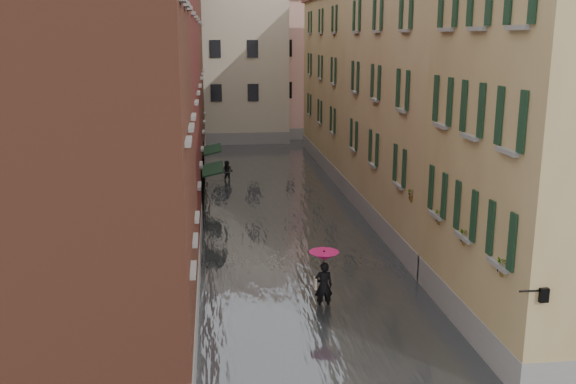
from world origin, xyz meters
TOP-DOWN VIEW (x-y plane):
  - ground at (0.00, 0.00)m, footprint 120.00×120.00m
  - floodwater at (0.00, 13.00)m, footprint 10.00×60.00m
  - building_left_near at (-7.00, -2.00)m, footprint 6.00×8.00m
  - building_left_mid at (-7.00, 9.00)m, footprint 6.00×14.00m
  - building_left_far at (-7.00, 24.00)m, footprint 6.00×16.00m
  - building_right_near at (7.00, -2.00)m, footprint 6.00×8.00m
  - building_right_mid at (7.00, 9.00)m, footprint 6.00×14.00m
  - building_right_far at (7.00, 24.00)m, footprint 6.00×16.00m
  - building_end_cream at (-3.00, 38.00)m, footprint 12.00×9.00m
  - building_end_pink at (6.00, 40.00)m, footprint 10.00×9.00m
  - awning_near at (-3.49, 12.05)m, footprint 1.09×2.90m
  - awning_far at (-3.49, 17.81)m, footprint 1.09×2.94m
  - wall_lantern at (4.33, -6.00)m, footprint 0.71×0.22m
  - window_planters at (4.12, -0.77)m, footprint 0.59×8.60m
  - pedestrian_main at (0.18, 0.36)m, footprint 1.03×1.03m
  - pedestrian_far at (-2.52, 19.95)m, footprint 0.83×0.73m

SIDE VIEW (x-z plane):
  - ground at x=0.00m, z-range 0.00..0.00m
  - floodwater at x=0.00m, z-range 0.00..0.20m
  - pedestrian_far at x=-2.52m, z-range 0.00..1.45m
  - pedestrian_main at x=0.18m, z-range 0.25..2.31m
  - awning_near at x=-3.49m, z-range 1.06..3.86m
  - awning_far at x=-3.49m, z-range 1.07..3.87m
  - wall_lantern at x=4.33m, z-range 2.83..3.18m
  - window_planters at x=4.12m, z-range 3.09..3.93m
  - building_right_near at x=7.00m, z-range 0.00..11.50m
  - building_right_far at x=7.00m, z-range 0.00..11.50m
  - building_end_pink at x=6.00m, z-range 0.00..12.00m
  - building_left_mid at x=-7.00m, z-range 0.00..12.50m
  - building_left_near at x=-7.00m, z-range 0.00..13.00m
  - building_right_mid at x=7.00m, z-range 0.00..13.00m
  - building_end_cream at x=-3.00m, z-range 0.00..13.00m
  - building_left_far at x=-7.00m, z-range 0.00..14.00m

